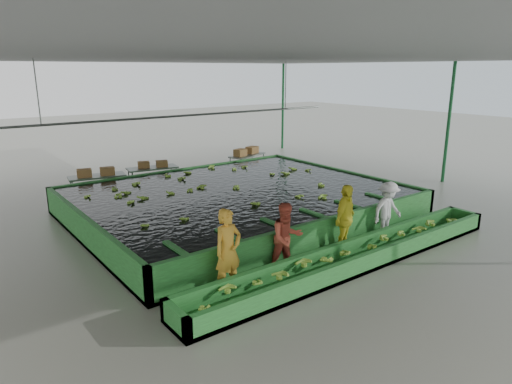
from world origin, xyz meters
TOP-DOWN VIEW (x-y plane):
  - ground at (0.00, 0.00)m, footprint 80.00×80.00m
  - shed_roof at (0.00, 0.00)m, footprint 20.00×22.00m
  - shed_posts at (0.00, 0.00)m, footprint 20.00×22.00m
  - flotation_tank at (0.00, 1.50)m, footprint 10.00×8.00m
  - tank_water at (0.00, 1.50)m, footprint 9.70×7.70m
  - sorting_trough at (0.00, -3.60)m, footprint 10.00×1.00m
  - cableway_rail at (0.00, 5.00)m, footprint 0.08×0.08m
  - rail_hanger_left at (-5.00, 5.00)m, footprint 0.04×0.04m
  - rail_hanger_right at (5.00, 5.00)m, footprint 0.04×0.04m
  - worker_a at (-3.24, -2.80)m, footprint 0.72×0.51m
  - worker_b at (-1.59, -2.80)m, footprint 0.96×0.83m
  - worker_c at (0.43, -2.80)m, footprint 1.16×0.80m
  - worker_d at (2.19, -2.80)m, footprint 1.09×0.66m
  - packing_table_left at (-3.07, 6.18)m, footprint 2.10×1.12m
  - packing_table_mid at (-0.78, 6.37)m, footprint 2.06×1.09m
  - packing_table_right at (3.99, 6.47)m, footprint 2.04×1.30m
  - box_stack_left at (-3.10, 6.13)m, footprint 1.35×0.65m
  - box_stack_mid at (-0.77, 6.34)m, footprint 1.20×0.68m
  - box_stack_right at (3.95, 6.49)m, footprint 1.50×0.79m
  - floating_bananas at (0.00, 2.30)m, footprint 8.59×5.86m
  - trough_bananas at (0.00, -3.60)m, footprint 9.61×0.64m

SIDE VIEW (x-z plane):
  - ground at x=0.00m, z-range 0.00..0.00m
  - sorting_trough at x=0.00m, z-range 0.00..0.50m
  - trough_bananas at x=0.00m, z-range 0.34..0.46m
  - packing_table_right at x=3.99m, z-range 0.00..0.87m
  - packing_table_mid at x=-0.78m, z-range 0.00..0.89m
  - flotation_tank at x=0.00m, z-range 0.00..0.90m
  - packing_table_left at x=-3.07m, z-range 0.00..0.91m
  - worker_d at x=2.19m, z-range 0.00..1.65m
  - tank_water at x=0.00m, z-range 0.85..0.85m
  - floating_bananas at x=0.00m, z-range 0.79..0.91m
  - worker_b at x=-1.59m, z-range 0.00..1.70m
  - box_stack_right at x=3.95m, z-range 0.71..1.02m
  - box_stack_mid at x=-0.77m, z-range 0.77..1.02m
  - box_stack_left at x=-3.10m, z-range 0.77..1.05m
  - worker_c at x=0.43m, z-range 0.00..1.83m
  - worker_a at x=-3.24m, z-range 0.00..1.87m
  - shed_posts at x=0.00m, z-range 0.00..5.00m
  - cableway_rail at x=0.00m, z-range -4.00..10.00m
  - rail_hanger_left at x=-5.00m, z-range 3.00..5.00m
  - rail_hanger_right at x=5.00m, z-range 3.00..5.00m
  - shed_roof at x=0.00m, z-range 4.98..5.02m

